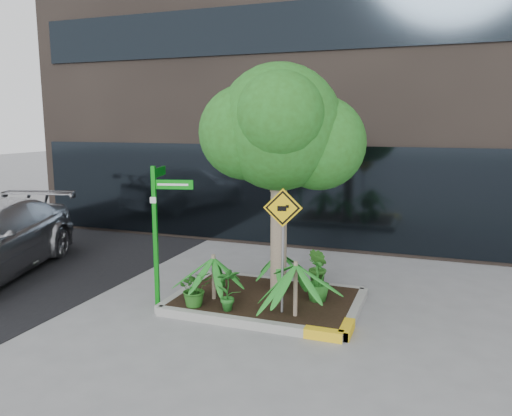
% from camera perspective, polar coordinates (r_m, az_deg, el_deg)
% --- Properties ---
extents(ground, '(80.00, 80.00, 0.00)m').
position_cam_1_polar(ground, '(9.05, -0.65, -11.44)').
color(ground, gray).
rests_on(ground, ground).
extents(planter, '(3.35, 2.36, 0.15)m').
position_cam_1_polar(planter, '(9.19, 1.34, -10.45)').
color(planter, '#9E9E99').
rests_on(planter, ground).
extents(tree, '(2.91, 2.58, 4.36)m').
position_cam_1_polar(tree, '(8.98, 2.72, 9.18)').
color(tree, gray).
rests_on(tree, ground).
extents(palm_front, '(1.03, 1.03, 1.15)m').
position_cam_1_polar(palm_front, '(8.10, 4.57, -6.51)').
color(palm_front, gray).
rests_on(palm_front, ground).
extents(palm_left, '(0.92, 0.92, 1.02)m').
position_cam_1_polar(palm_left, '(8.91, -4.89, -5.67)').
color(palm_left, gray).
rests_on(palm_left, ground).
extents(palm_back, '(0.81, 0.81, 0.90)m').
position_cam_1_polar(palm_back, '(9.52, 2.70, -5.17)').
color(palm_back, gray).
rests_on(palm_back, ground).
extents(shrub_a, '(0.80, 0.80, 0.63)m').
position_cam_1_polar(shrub_a, '(8.73, -6.98, -9.08)').
color(shrub_a, '#23601B').
rests_on(shrub_a, planter).
extents(shrub_b, '(0.59, 0.59, 0.75)m').
position_cam_1_polar(shrub_b, '(8.97, 7.10, -8.17)').
color(shrub_b, '#257122').
rests_on(shrub_b, planter).
extents(shrub_c, '(0.56, 0.56, 0.75)m').
position_cam_1_polar(shrub_c, '(8.46, -3.22, -9.20)').
color(shrub_c, '#216C21').
rests_on(shrub_c, planter).
extents(shrub_d, '(0.60, 0.60, 0.77)m').
position_cam_1_polar(shrub_d, '(9.67, 7.14, -6.77)').
color(shrub_d, '#29671D').
rests_on(shrub_d, planter).
extents(street_sign_post, '(0.86, 0.74, 2.54)m').
position_cam_1_polar(street_sign_post, '(8.93, -11.08, -1.44)').
color(street_sign_post, '#0C8512').
rests_on(street_sign_post, ground).
extents(cattle_sign, '(0.63, 0.24, 2.07)m').
position_cam_1_polar(cattle_sign, '(8.17, 3.08, -2.41)').
color(cattle_sign, slate).
rests_on(cattle_sign, ground).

